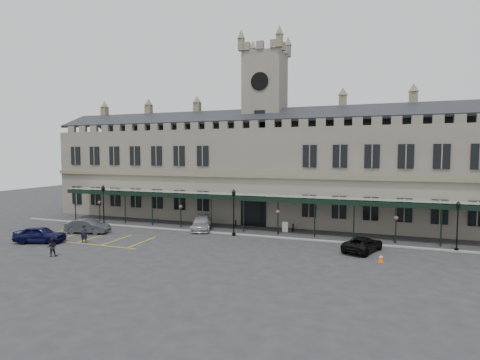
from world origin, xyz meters
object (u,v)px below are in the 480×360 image
(sign_board, at_px, (285,227))
(clock_tower, at_px, (265,122))
(lamp_post_left, at_px, (103,201))
(car_left_b, at_px, (88,226))
(lamp_post_right, at_px, (458,222))
(person_b, at_px, (52,247))
(car_taxi, at_px, (202,223))
(car_left_a, at_px, (40,234))
(car_van, at_px, (363,244))
(person_a, at_px, (84,234))
(lamp_post_mid, at_px, (234,208))
(traffic_cone, at_px, (381,258))
(station_building, at_px, (265,172))

(sign_board, bearing_deg, clock_tower, 127.00)
(lamp_post_left, distance_m, car_left_b, 5.18)
(lamp_post_right, distance_m, person_b, 36.06)
(car_taxi, bearing_deg, car_left_a, -157.70)
(lamp_post_right, height_order, car_left_a, lamp_post_right)
(car_van, distance_m, person_b, 27.48)
(lamp_post_right, height_order, car_van, lamp_post_right)
(person_a, distance_m, person_b, 4.91)
(car_left_b, bearing_deg, car_van, -96.70)
(sign_board, height_order, car_left_b, car_left_b)
(lamp_post_mid, height_order, person_a, lamp_post_mid)
(lamp_post_right, bearing_deg, car_left_a, -165.37)
(traffic_cone, distance_m, car_left_a, 32.28)
(lamp_post_left, height_order, sign_board, lamp_post_left)
(clock_tower, xyz_separation_m, car_taxi, (-5.00, -9.31, -12.35))
(car_left_b, height_order, person_a, person_a)
(clock_tower, bearing_deg, car_taxi, -118.25)
(station_building, height_order, car_taxi, station_building)
(car_left_b, bearing_deg, traffic_cone, -102.49)
(traffic_cone, bearing_deg, car_taxi, 160.37)
(car_left_a, bearing_deg, station_building, -59.14)
(lamp_post_left, relative_size, traffic_cone, 7.66)
(traffic_cone, xyz_separation_m, car_taxi, (-19.50, 6.96, 0.44))
(car_left_b, height_order, person_b, person_b)
(lamp_post_mid, bearing_deg, clock_tower, 88.09)
(sign_board, bearing_deg, station_building, 127.31)
(clock_tower, xyz_separation_m, sign_board, (4.47, -7.27, -12.55))
(lamp_post_mid, xyz_separation_m, person_b, (-11.93, -12.98, -2.21))
(car_taxi, bearing_deg, lamp_post_mid, -39.44)
(lamp_post_left, relative_size, lamp_post_mid, 0.99)
(lamp_post_mid, relative_size, car_van, 1.04)
(station_building, height_order, car_left_a, station_building)
(station_building, bearing_deg, lamp_post_right, -26.10)
(station_building, distance_m, person_a, 23.84)
(station_building, xyz_separation_m, car_van, (13.00, -13.17, -5.79))
(car_left_b, distance_m, car_van, 29.29)
(clock_tower, xyz_separation_m, lamp_post_mid, (-0.37, -10.99, -10.08))
(station_building, distance_m, person_b, 27.45)
(car_taxi, xyz_separation_m, car_van, (18.00, -3.95, -0.08))
(car_taxi, distance_m, car_van, 18.43)
(car_left_b, xyz_separation_m, car_taxi, (11.22, 5.97, -0.03))
(clock_tower, relative_size, lamp_post_left, 4.91)
(lamp_post_left, bearing_deg, traffic_cone, -9.60)
(clock_tower, relative_size, lamp_post_mid, 4.86)
(clock_tower, bearing_deg, car_van, -45.56)
(car_left_a, xyz_separation_m, person_b, (5.20, -3.51, -0.01))
(traffic_cone, bearing_deg, person_a, -174.05)
(lamp_post_mid, distance_m, person_a, 15.35)
(car_left_b, height_order, car_taxi, car_left_b)
(car_left_b, bearing_deg, person_a, -152.74)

